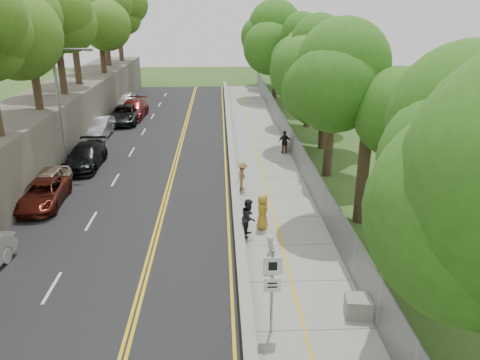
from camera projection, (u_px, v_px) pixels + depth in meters
name	position (u px, v px, depth m)	size (l,w,h in m)	color
ground	(236.00, 284.00, 18.53)	(140.00, 140.00, 0.00)	#33511E
road	(150.00, 165.00, 32.33)	(11.20, 66.00, 0.04)	black
sidewalk	(265.00, 163.00, 32.66)	(4.20, 66.00, 0.05)	gray
jersey_barrier	(232.00, 160.00, 32.47)	(0.42, 66.00, 0.60)	#59C513
rock_embankment	(27.00, 138.00, 31.30)	(5.00, 66.00, 4.00)	#595147
chainlink_fence	(295.00, 149.00, 32.41)	(0.04, 66.00, 2.00)	slate
trees_embankment	(13.00, 3.00, 28.34)	(6.40, 66.00, 13.00)	#4A7D1F
trees_fenceside	(335.00, 60.00, 30.40)	(7.00, 66.00, 14.00)	#36761D
streetlight	(63.00, 102.00, 29.57)	(2.52, 0.22, 8.00)	gray
signpost	(272.00, 283.00, 15.07)	(0.62, 0.09, 3.10)	gray
construction_barrel	(285.00, 147.00, 34.85)	(0.50, 0.50, 0.82)	orange
concrete_block	(360.00, 306.00, 16.48)	(1.06, 0.79, 0.71)	gray
car_2	(42.00, 194.00, 25.49)	(2.21, 4.79, 1.33)	#5E1C13
car_3	(85.00, 156.00, 31.52)	(2.14, 5.26, 1.53)	black
car_4	(47.00, 182.00, 27.03)	(1.72, 4.27, 1.46)	tan
car_5	(99.00, 128.00, 38.74)	(1.72, 4.94, 1.63)	#B6B7BD
car_6	(125.00, 114.00, 43.54)	(2.60, 5.63, 1.56)	black
car_7	(133.00, 109.00, 45.47)	(2.34, 5.76, 1.67)	maroon
car_8	(126.00, 100.00, 50.12)	(1.89, 4.69, 1.60)	white
painter_0	(262.00, 212.00, 22.74)	(0.87, 0.57, 1.78)	gold
painter_1	(271.00, 252.00, 19.24)	(0.56, 0.37, 1.55)	beige
painter_2	(249.00, 217.00, 22.04)	(0.89, 0.70, 1.84)	black
painter_3	(243.00, 176.00, 27.61)	(1.09, 0.63, 1.69)	#9C6840
person_far	(285.00, 142.00, 34.41)	(0.99, 0.41, 1.69)	black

